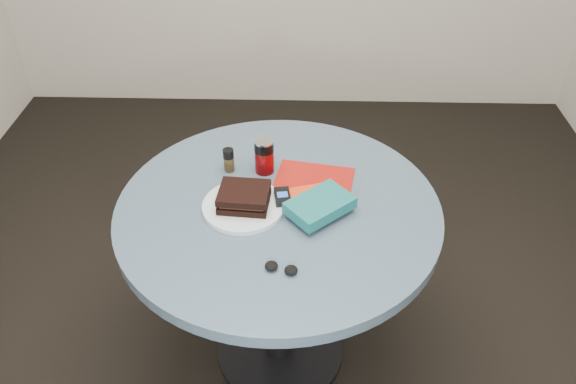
{
  "coord_description": "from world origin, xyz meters",
  "views": [
    {
      "loc": [
        0.07,
        -1.33,
        1.85
      ],
      "look_at": [
        0.03,
        0.0,
        0.8
      ],
      "focal_mm": 35.0,
      "sensor_mm": 36.0,
      "label": 1
    }
  ],
  "objects_px": {
    "plate": "(244,206)",
    "novel": "(320,205)",
    "soda_can": "(264,156)",
    "magazine": "(314,181)",
    "mp3_player": "(282,196)",
    "pepper_grinder": "(229,160)",
    "sandwich": "(244,197)",
    "red_book": "(307,198)",
    "table": "(279,243)",
    "headphones": "(281,268)"
  },
  "relations": [
    {
      "from": "table",
      "to": "magazine",
      "type": "relative_size",
      "value": 4.02
    },
    {
      "from": "plate",
      "to": "red_book",
      "type": "bearing_deg",
      "value": 12.1
    },
    {
      "from": "sandwich",
      "to": "headphones",
      "type": "distance_m",
      "value": 0.29
    },
    {
      "from": "red_book",
      "to": "novel",
      "type": "xyz_separation_m",
      "value": [
        0.04,
        -0.07,
        0.03
      ]
    },
    {
      "from": "sandwich",
      "to": "magazine",
      "type": "bearing_deg",
      "value": 33.64
    },
    {
      "from": "headphones",
      "to": "table",
      "type": "bearing_deg",
      "value": 94.05
    },
    {
      "from": "table",
      "to": "novel",
      "type": "bearing_deg",
      "value": -19.11
    },
    {
      "from": "soda_can",
      "to": "novel",
      "type": "height_order",
      "value": "soda_can"
    },
    {
      "from": "table",
      "to": "soda_can",
      "type": "xyz_separation_m",
      "value": [
        -0.05,
        0.17,
        0.22
      ]
    },
    {
      "from": "red_book",
      "to": "novel",
      "type": "height_order",
      "value": "novel"
    },
    {
      "from": "sandwich",
      "to": "magazine",
      "type": "xyz_separation_m",
      "value": [
        0.21,
        0.14,
        -0.04
      ]
    },
    {
      "from": "soda_can",
      "to": "pepper_grinder",
      "type": "bearing_deg",
      "value": 179.95
    },
    {
      "from": "soda_can",
      "to": "mp3_player",
      "type": "bearing_deg",
      "value": -68.43
    },
    {
      "from": "novel",
      "to": "table",
      "type": "bearing_deg",
      "value": 120.34
    },
    {
      "from": "plate",
      "to": "mp3_player",
      "type": "relative_size",
      "value": 2.83
    },
    {
      "from": "magazine",
      "to": "sandwich",
      "type": "bearing_deg",
      "value": -135.96
    },
    {
      "from": "sandwich",
      "to": "magazine",
      "type": "distance_m",
      "value": 0.26
    },
    {
      "from": "mp3_player",
      "to": "table",
      "type": "bearing_deg",
      "value": -143.29
    },
    {
      "from": "table",
      "to": "sandwich",
      "type": "height_order",
      "value": "sandwich"
    },
    {
      "from": "plate",
      "to": "headphones",
      "type": "bearing_deg",
      "value": -64.21
    },
    {
      "from": "magazine",
      "to": "mp3_player",
      "type": "relative_size",
      "value": 2.8
    },
    {
      "from": "soda_can",
      "to": "plate",
      "type": "bearing_deg",
      "value": -105.1
    },
    {
      "from": "plate",
      "to": "pepper_grinder",
      "type": "xyz_separation_m",
      "value": [
        -0.06,
        0.19,
        0.03
      ]
    },
    {
      "from": "novel",
      "to": "sandwich",
      "type": "bearing_deg",
      "value": 133.14
    },
    {
      "from": "magazine",
      "to": "pepper_grinder",
      "type": "bearing_deg",
      "value": 179.89
    },
    {
      "from": "table",
      "to": "magazine",
      "type": "height_order",
      "value": "magazine"
    },
    {
      "from": "pepper_grinder",
      "to": "magazine",
      "type": "distance_m",
      "value": 0.29
    },
    {
      "from": "soda_can",
      "to": "mp3_player",
      "type": "distance_m",
      "value": 0.18
    },
    {
      "from": "sandwich",
      "to": "headphones",
      "type": "bearing_deg",
      "value": -64.92
    },
    {
      "from": "sandwich",
      "to": "mp3_player",
      "type": "relative_size",
      "value": 1.79
    },
    {
      "from": "pepper_grinder",
      "to": "magazine",
      "type": "relative_size",
      "value": 0.33
    },
    {
      "from": "magazine",
      "to": "red_book",
      "type": "distance_m",
      "value": 0.1
    },
    {
      "from": "table",
      "to": "sandwich",
      "type": "relative_size",
      "value": 6.29
    },
    {
      "from": "plate",
      "to": "novel",
      "type": "distance_m",
      "value": 0.23
    },
    {
      "from": "plate",
      "to": "pepper_grinder",
      "type": "distance_m",
      "value": 0.21
    },
    {
      "from": "plate",
      "to": "pepper_grinder",
      "type": "bearing_deg",
      "value": 108.38
    },
    {
      "from": "soda_can",
      "to": "red_book",
      "type": "relative_size",
      "value": 0.74
    },
    {
      "from": "table",
      "to": "soda_can",
      "type": "height_order",
      "value": "soda_can"
    },
    {
      "from": "table",
      "to": "pepper_grinder",
      "type": "distance_m",
      "value": 0.32
    },
    {
      "from": "sandwich",
      "to": "soda_can",
      "type": "xyz_separation_m",
      "value": [
        0.05,
        0.19,
        0.02
      ]
    },
    {
      "from": "soda_can",
      "to": "table",
      "type": "bearing_deg",
      "value": -73.25
    },
    {
      "from": "plate",
      "to": "red_book",
      "type": "distance_m",
      "value": 0.2
    },
    {
      "from": "mp3_player",
      "to": "pepper_grinder",
      "type": "bearing_deg",
      "value": 137.89
    },
    {
      "from": "novel",
      "to": "plate",
      "type": "bearing_deg",
      "value": 133.68
    },
    {
      "from": "magazine",
      "to": "headphones",
      "type": "bearing_deg",
      "value": -92.29
    },
    {
      "from": "headphones",
      "to": "pepper_grinder",
      "type": "bearing_deg",
      "value": 112.7
    },
    {
      "from": "plate",
      "to": "pepper_grinder",
      "type": "relative_size",
      "value": 3.07
    },
    {
      "from": "magazine",
      "to": "mp3_player",
      "type": "xyz_separation_m",
      "value": [
        -0.1,
        -0.11,
        0.02
      ]
    },
    {
      "from": "table",
      "to": "novel",
      "type": "xyz_separation_m",
      "value": [
        0.13,
        -0.04,
        0.2
      ]
    },
    {
      "from": "sandwich",
      "to": "headphones",
      "type": "relative_size",
      "value": 1.62
    }
  ]
}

